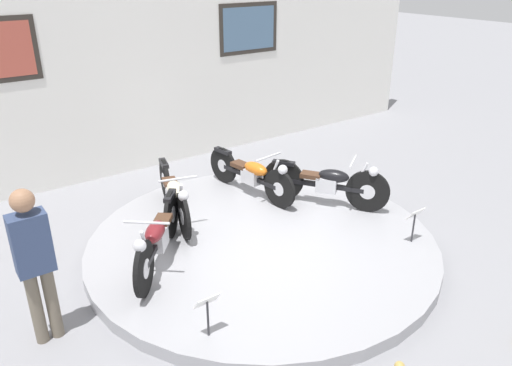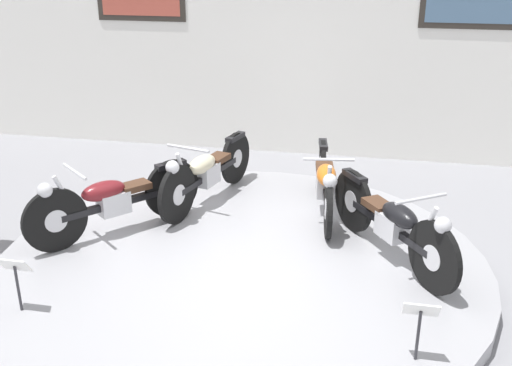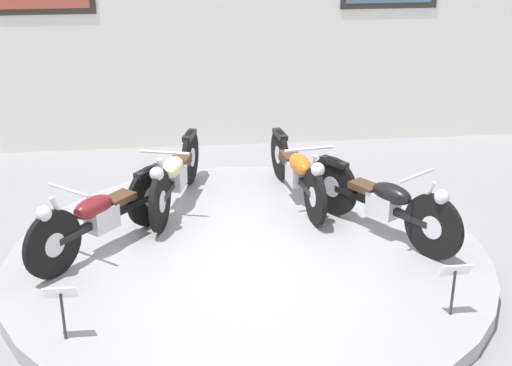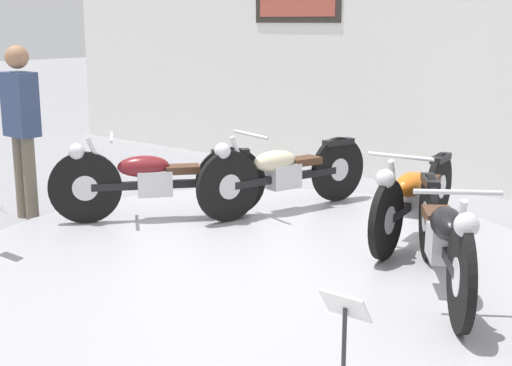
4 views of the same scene
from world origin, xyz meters
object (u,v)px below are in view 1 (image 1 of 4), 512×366
Objects in this scene: motorcycle_cream at (174,194)px; info_placard_front_centre at (415,218)px; visitor_standing at (34,258)px; motorcycle_orange at (252,173)px; info_placard_front_left at (207,306)px; motorcycle_maroon at (158,236)px; motorcycle_black at (327,182)px.

motorcycle_cream is 3.45m from info_placard_front_centre.
visitor_standing is (-2.24, -1.41, 0.44)m from motorcycle_cream.
motorcycle_orange reaches higher than info_placard_front_left.
motorcycle_orange is (1.41, -0.00, -0.02)m from motorcycle_cream.
info_placard_front_centre is (3.07, -1.54, -0.03)m from motorcycle_maroon.
motorcycle_maroon is at bearing -155.04° from motorcycle_orange.
motorcycle_maroon is at bearing 83.17° from info_placard_front_left.
info_placard_front_left is 1.80m from visitor_standing.
motorcycle_orange is 3.84× the size of info_placard_front_left.
motorcycle_orange is at bearing 21.09° from visitor_standing.
motorcycle_maroon is 0.80× the size of motorcycle_orange.
motorcycle_black is 1.55m from info_placard_front_centre.
motorcycle_maroon is 0.90× the size of visitor_standing.
info_placard_front_left is (-2.33, -2.54, -0.01)m from motorcycle_orange.
motorcycle_cream is at bearing 179.87° from motorcycle_orange.
visitor_standing is (-1.32, 1.13, 0.47)m from info_placard_front_left.
visitor_standing is at bearing 166.11° from info_placard_front_centre.
motorcycle_maroon reaches higher than motorcycle_orange.
motorcycle_black is (2.88, -0.00, 0.00)m from motorcycle_maroon.
info_placard_front_left is at bearing 180.00° from info_placard_front_centre.
info_placard_front_left is 1.00× the size of info_placard_front_centre.
motorcycle_black is at bearing -53.55° from motorcycle_orange.
info_placard_front_left is at bearing -96.83° from motorcycle_maroon.
motorcycle_orange is (2.14, 1.00, -0.02)m from motorcycle_maroon.
info_placard_front_centre is at bearing 0.00° from info_placard_front_left.
motorcycle_black reaches higher than info_placard_front_centre.
motorcycle_maroon and motorcycle_cream have the same top height.
motorcycle_black is 3.43m from info_placard_front_left.
motorcycle_black is 3.32× the size of info_placard_front_left.
motorcycle_cream is at bearing 70.05° from info_placard_front_left.
info_placard_front_centre is at bearing -26.60° from motorcycle_maroon.
info_placard_front_centre is 4.73m from visitor_standing.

